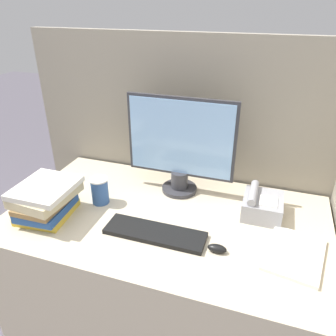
{
  "coord_description": "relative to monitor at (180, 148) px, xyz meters",
  "views": [
    {
      "loc": [
        0.4,
        -0.74,
        1.64
      ],
      "look_at": [
        -0.0,
        0.45,
        0.99
      ],
      "focal_mm": 35.0,
      "sensor_mm": 36.0,
      "label": 1
    }
  ],
  "objects": [
    {
      "name": "cubicle_panel_rear",
      "position": [
        0.01,
        0.21,
        -0.25
      ],
      "size": [
        1.83,
        0.04,
        1.51
      ],
      "color": "gray",
      "rests_on": "ground_plane"
    },
    {
      "name": "desk",
      "position": [
        0.01,
        -0.24,
        -0.62
      ],
      "size": [
        1.43,
        0.82,
        0.77
      ],
      "color": "beige",
      "rests_on": "ground_plane"
    },
    {
      "name": "monitor",
      "position": [
        0.0,
        0.0,
        0.0
      ],
      "size": [
        0.53,
        0.18,
        0.48
      ],
      "color": "#333338",
      "rests_on": "desk"
    },
    {
      "name": "keyboard",
      "position": [
        0.0,
        -0.38,
        -0.23
      ],
      "size": [
        0.42,
        0.13,
        0.02
      ],
      "color": "black",
      "rests_on": "desk"
    },
    {
      "name": "mouse",
      "position": [
        0.27,
        -0.39,
        -0.22
      ],
      "size": [
        0.07,
        0.04,
        0.03
      ],
      "color": "black",
      "rests_on": "desk"
    },
    {
      "name": "coffee_cup",
      "position": [
        -0.33,
        -0.23,
        -0.17
      ],
      "size": [
        0.09,
        0.09,
        0.13
      ],
      "color": "#335999",
      "rests_on": "desk"
    },
    {
      "name": "book_stack",
      "position": [
        -0.49,
        -0.4,
        -0.15
      ],
      "size": [
        0.25,
        0.28,
        0.16
      ],
      "color": "gold",
      "rests_on": "desk"
    },
    {
      "name": "desk_telephone",
      "position": [
        0.41,
        -0.09,
        -0.19
      ],
      "size": [
        0.17,
        0.19,
        0.12
      ],
      "color": "#99999E",
      "rests_on": "desk"
    },
    {
      "name": "paper_pile",
      "position": [
        0.56,
        -0.32,
        -0.23
      ],
      "size": [
        0.25,
        0.31,
        0.02
      ],
      "color": "white",
      "rests_on": "desk"
    }
  ]
}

